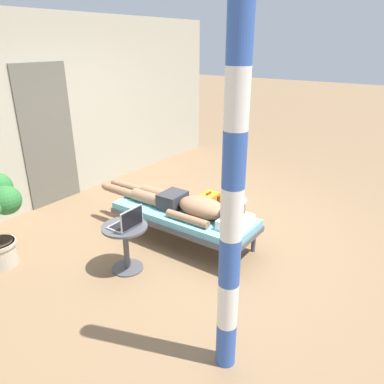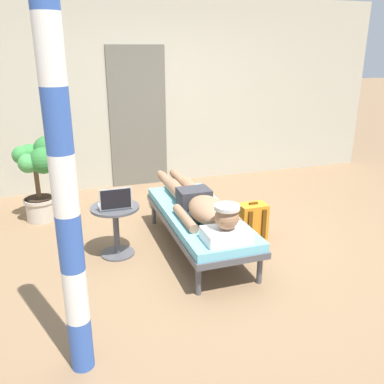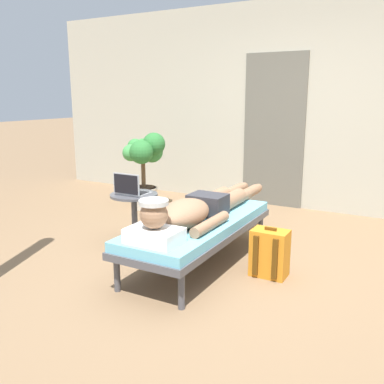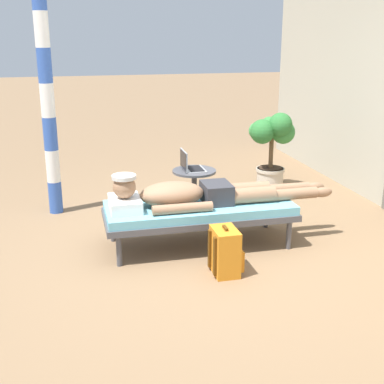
% 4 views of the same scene
% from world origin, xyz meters
% --- Properties ---
extents(ground_plane, '(40.00, 40.00, 0.00)m').
position_xyz_m(ground_plane, '(0.00, 0.00, 0.00)').
color(ground_plane, '#846647').
extents(house_wall_back, '(7.60, 0.20, 2.70)m').
position_xyz_m(house_wall_back, '(-0.24, 2.51, 1.35)').
color(house_wall_back, '#B2AD99').
rests_on(house_wall_back, ground).
extents(house_door_panel, '(0.84, 0.03, 2.04)m').
position_xyz_m(house_door_panel, '(-0.37, 2.40, 1.02)').
color(house_door_panel, '#625F54').
rests_on(house_door_panel, ground).
extents(lounge_chair, '(0.68, 1.80, 0.42)m').
position_xyz_m(lounge_chair, '(-0.24, 0.05, 0.35)').
color(lounge_chair, '#4C4C51').
rests_on(lounge_chair, ground).
extents(person_reclining, '(0.53, 2.17, 0.33)m').
position_xyz_m(person_reclining, '(-0.24, 0.02, 0.52)').
color(person_reclining, white).
rests_on(person_reclining, lounge_chair).
extents(side_table, '(0.48, 0.48, 0.52)m').
position_xyz_m(side_table, '(-1.07, 0.20, 0.36)').
color(side_table, '#4C4C51').
rests_on(side_table, ground).
extents(laptop, '(0.31, 0.24, 0.23)m').
position_xyz_m(laptop, '(-1.07, 0.15, 0.58)').
color(laptop, '#A5A8AD').
rests_on(laptop, side_table).
extents(backpack, '(0.30, 0.26, 0.42)m').
position_xyz_m(backpack, '(0.40, 0.11, 0.20)').
color(backpack, orange).
rests_on(backpack, ground).
extents(potted_plant, '(0.54, 0.60, 1.02)m').
position_xyz_m(potted_plant, '(-1.78, 1.40, 0.64)').
color(potted_plant, '#BFB29E').
rests_on(potted_plant, ground).
extents(porch_post, '(0.15, 0.15, 2.54)m').
position_xyz_m(porch_post, '(-1.54, -1.30, 1.27)').
color(porch_post, '#3359B2').
rests_on(porch_post, ground).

